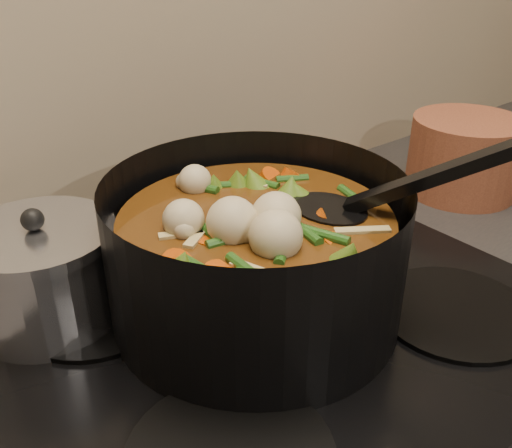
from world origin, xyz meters
TOP-DOWN VIEW (x-y plane):
  - stovetop at (0.00, 1.93)m, footprint 0.62×0.54m
  - stockpot at (-0.01, 1.95)m, footprint 0.41×0.42m
  - saucepan at (-0.20, 2.08)m, footprint 0.17×0.17m
  - terracotta_crock at (0.49, 2.02)m, footprint 0.22×0.22m

SIDE VIEW (x-z plane):
  - stovetop at x=0.00m, z-range 0.91..0.93m
  - terracotta_crock at x=0.49m, z-range 0.91..1.04m
  - saucepan at x=-0.20m, z-range 0.92..1.06m
  - stockpot at x=-0.01m, z-range 0.89..1.12m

